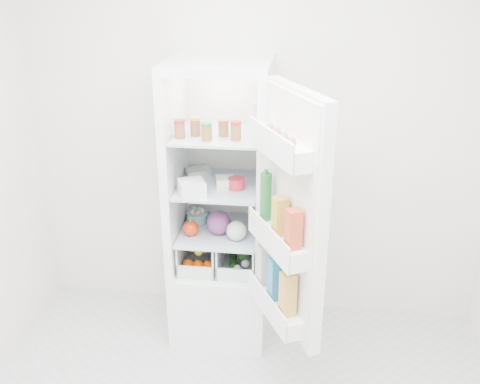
# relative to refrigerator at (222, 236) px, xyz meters

# --- Properties ---
(room_walls) EXTENTS (3.02, 3.02, 2.61)m
(room_walls) POSITION_rel_refrigerator_xyz_m (0.20, -1.25, 0.93)
(room_walls) COLOR silver
(room_walls) RESTS_ON ground
(refrigerator) EXTENTS (0.60, 0.60, 1.80)m
(refrigerator) POSITION_rel_refrigerator_xyz_m (0.00, 0.00, 0.00)
(refrigerator) COLOR white
(refrigerator) RESTS_ON ground
(shelf_low) EXTENTS (0.49, 0.53, 0.01)m
(shelf_low) POSITION_rel_refrigerator_xyz_m (-0.00, -0.06, 0.07)
(shelf_low) COLOR silver
(shelf_low) RESTS_ON refrigerator
(shelf_mid) EXTENTS (0.49, 0.53, 0.02)m
(shelf_mid) POSITION_rel_refrigerator_xyz_m (-0.00, -0.06, 0.38)
(shelf_mid) COLOR silver
(shelf_mid) RESTS_ON refrigerator
(shelf_top) EXTENTS (0.49, 0.53, 0.02)m
(shelf_top) POSITION_rel_refrigerator_xyz_m (-0.00, -0.06, 0.71)
(shelf_top) COLOR silver
(shelf_top) RESTS_ON refrigerator
(crisper_left) EXTENTS (0.23, 0.46, 0.22)m
(crisper_left) POSITION_rel_refrigerator_xyz_m (-0.12, -0.06, -0.06)
(crisper_left) COLOR silver
(crisper_left) RESTS_ON refrigerator
(crisper_right) EXTENTS (0.23, 0.46, 0.22)m
(crisper_right) POSITION_rel_refrigerator_xyz_m (0.12, -0.06, -0.06)
(crisper_right) COLOR silver
(crisper_right) RESTS_ON refrigerator
(condiment_jars) EXTENTS (0.38, 0.16, 0.08)m
(condiment_jars) POSITION_rel_refrigerator_xyz_m (-0.04, -0.18, 0.76)
(condiment_jars) COLOR #B21919
(condiment_jars) RESTS_ON shelf_top
(squeeze_bottle) EXTENTS (0.06, 0.06, 0.18)m
(squeeze_bottle) POSITION_rel_refrigerator_xyz_m (0.21, -0.06, 0.81)
(squeeze_bottle) COLOR white
(squeeze_bottle) RESTS_ON shelf_top
(tub_white) EXTENTS (0.19, 0.19, 0.09)m
(tub_white) POSITION_rel_refrigerator_xyz_m (-0.13, -0.26, 0.44)
(tub_white) COLOR white
(tub_white) RESTS_ON shelf_mid
(tub_cream) EXTENTS (0.13, 0.13, 0.06)m
(tub_cream) POSITION_rel_refrigerator_xyz_m (0.04, -0.10, 0.42)
(tub_cream) COLOR white
(tub_cream) RESTS_ON shelf_mid
(tin_red) EXTENTS (0.11, 0.11, 0.07)m
(tin_red) POSITION_rel_refrigerator_xyz_m (0.11, -0.12, 0.43)
(tin_red) COLOR red
(tin_red) RESTS_ON shelf_mid
(foil_tray) EXTENTS (0.19, 0.17, 0.04)m
(foil_tray) POSITION_rel_refrigerator_xyz_m (-0.16, 0.08, 0.41)
(foil_tray) COLOR silver
(foil_tray) RESTS_ON shelf_mid
(red_cabbage) EXTENTS (0.15, 0.15, 0.15)m
(red_cabbage) POSITION_rel_refrigerator_xyz_m (0.00, -0.12, 0.16)
(red_cabbage) COLOR #551D55
(red_cabbage) RESTS_ON shelf_low
(bell_pepper) EXTENTS (0.10, 0.10, 0.10)m
(bell_pepper) POSITION_rel_refrigerator_xyz_m (-0.17, -0.16, 0.13)
(bell_pepper) COLOR red
(bell_pepper) RESTS_ON shelf_low
(mushroom_bowl) EXTENTS (0.17, 0.17, 0.06)m
(mushroom_bowl) POSITION_rel_refrigerator_xyz_m (-0.17, 0.03, 0.11)
(mushroom_bowl) COLOR #8FC8D5
(mushroom_bowl) RESTS_ON shelf_low
(salad_bag) EXTENTS (0.12, 0.12, 0.12)m
(salad_bag) POSITION_rel_refrigerator_xyz_m (0.12, -0.19, 0.14)
(salad_bag) COLOR beige
(salad_bag) RESTS_ON shelf_low
(citrus_pile) EXTENTS (0.20, 0.24, 0.16)m
(citrus_pile) POSITION_rel_refrigerator_xyz_m (-0.13, -0.12, -0.07)
(citrus_pile) COLOR orange
(citrus_pile) RESTS_ON refrigerator
(veg_pile) EXTENTS (0.16, 0.30, 0.10)m
(veg_pile) POSITION_rel_refrigerator_xyz_m (0.13, -0.06, -0.10)
(veg_pile) COLOR #1D4818
(veg_pile) RESTS_ON refrigerator
(fridge_door) EXTENTS (0.41, 0.57, 1.30)m
(fridge_door) POSITION_rel_refrigerator_xyz_m (0.44, -0.60, 0.43)
(fridge_door) COLOR white
(fridge_door) RESTS_ON refrigerator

